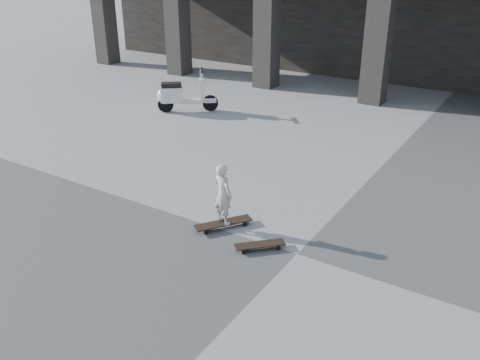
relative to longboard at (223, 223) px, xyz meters
The scene contains 5 objects.
ground 1.36m from the longboard, ahead, with size 90.00×90.00×0.00m, color #4C4C4A.
longboard is the anchor object (origin of this frame).
skateboard_spare 0.86m from the longboard, 16.72° to the right, with size 0.67×0.67×0.09m.
child 0.52m from the longboard, 90.00° to the right, with size 0.37×0.24×1.01m, color beige.
scooter 6.62m from the longboard, 134.97° to the left, with size 1.40×1.15×1.16m.
Camera 1 is at (2.68, -5.82, 4.09)m, focal length 38.00 mm.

